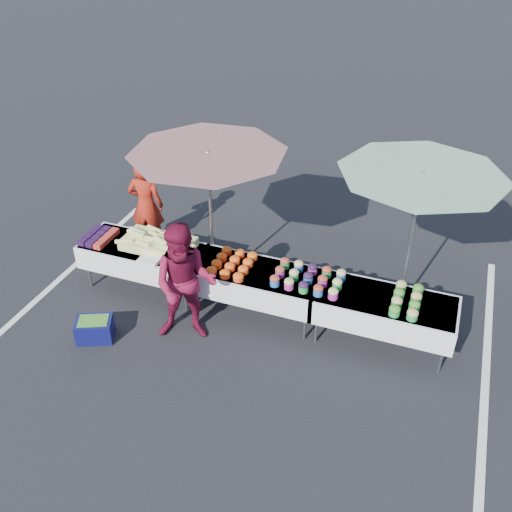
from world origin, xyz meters
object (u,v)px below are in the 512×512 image
(customer, at_px, (185,284))
(umbrella_right, at_px, (420,186))
(storage_bin, at_px, (95,329))
(table_center, at_px, (256,280))
(table_right, at_px, (384,309))
(table_left, at_px, (144,255))
(umbrella_left, at_px, (208,165))
(vendor, at_px, (146,205))

(customer, distance_m, umbrella_right, 3.28)
(umbrella_right, height_order, storage_bin, umbrella_right)
(table_center, xyz_separation_m, table_right, (1.80, 0.00, 0.00))
(table_left, height_order, table_center, same)
(customer, height_order, umbrella_left, umbrella_left)
(table_left, xyz_separation_m, umbrella_right, (3.74, 0.80, 1.44))
(table_center, xyz_separation_m, umbrella_right, (1.94, 0.80, 1.44))
(table_right, bearing_deg, table_center, 180.00)
(umbrella_left, bearing_deg, table_center, -25.40)
(table_center, height_order, customer, customer)
(umbrella_left, distance_m, storage_bin, 2.73)
(table_left, relative_size, umbrella_right, 0.82)
(table_left, height_order, customer, customer)
(umbrella_right, bearing_deg, vendor, 176.66)
(table_right, bearing_deg, customer, -162.98)
(umbrella_right, bearing_deg, table_right, -99.84)
(table_center, bearing_deg, umbrella_right, 22.42)
(umbrella_left, xyz_separation_m, umbrella_right, (2.78, 0.40, -0.02))
(table_left, bearing_deg, umbrella_left, 22.67)
(table_right, bearing_deg, vendor, 165.72)
(umbrella_left, bearing_deg, table_left, -157.33)
(vendor, bearing_deg, table_center, 143.89)
(table_center, distance_m, umbrella_right, 2.54)
(customer, bearing_deg, umbrella_right, 12.97)
(table_right, relative_size, umbrella_right, 0.82)
(table_right, xyz_separation_m, vendor, (-4.12, 1.05, 0.21))
(table_right, relative_size, umbrella_left, 0.68)
(customer, bearing_deg, storage_bin, -174.03)
(customer, relative_size, storage_bin, 3.00)
(table_center, relative_size, umbrella_left, 0.68)
(vendor, relative_size, umbrella_left, 0.58)
(customer, distance_m, umbrella_left, 1.65)
(table_center, distance_m, storage_bin, 2.31)
(customer, xyz_separation_m, umbrella_right, (2.64, 1.57, 1.15))
(table_left, xyz_separation_m, table_right, (3.60, 0.00, 0.00))
(table_center, relative_size, customer, 1.06)
(table_left, relative_size, customer, 1.06)
(umbrella_right, bearing_deg, storage_bin, -151.40)
(vendor, relative_size, customer, 0.91)
(vendor, xyz_separation_m, umbrella_right, (4.26, -0.25, 1.23))
(table_left, relative_size, table_right, 1.00)
(table_right, bearing_deg, umbrella_left, 171.39)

